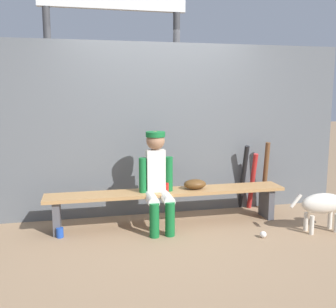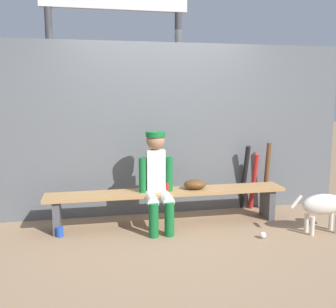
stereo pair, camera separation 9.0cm
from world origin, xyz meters
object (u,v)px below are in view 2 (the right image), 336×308
baseball_glove (195,184)px  dog (327,204)px  baseball (263,235)px  cup_on_bench (167,187)px  scoreboard (120,16)px  player_seated (157,177)px  bat_wood_dark (267,176)px  cup_on_ground (60,232)px  dugout_bench (168,197)px  bat_aluminum_black (244,177)px  bat_aluminum_red (254,182)px

baseball_glove → dog: size_ratio=0.33×
baseball → cup_on_bench: (-0.96, 0.64, 0.45)m
scoreboard → dog: (2.20, -1.75, -2.33)m
player_seated → cup_on_bench: bearing=31.3°
player_seated → bat_wood_dark: bearing=15.2°
cup_on_ground → scoreboard: 3.02m
dugout_bench → bat_wood_dark: (1.45, 0.33, 0.13)m
dugout_bench → bat_aluminum_black: 1.23m
bat_aluminum_red → bat_aluminum_black: bearing=155.6°
scoreboard → baseball: bearing=-52.0°
bat_wood_dark → baseball: bat_wood_dark is taller
dog → cup_on_ground: bearing=171.1°
bat_aluminum_black → scoreboard: size_ratio=0.24×
cup_on_ground → scoreboard: bearing=57.0°
player_seated → dog: bearing=-15.4°
bat_wood_dark → cup_on_bench: 1.51m
baseball → scoreboard: 3.47m
dugout_bench → bat_aluminum_red: bearing=15.4°
baseball → cup_on_bench: 1.24m
baseball_glove → dog: baseball_glove is taller
bat_aluminum_red → dog: size_ratio=0.96×
bat_aluminum_black → dog: (0.59, -1.03, -0.12)m
player_seated → bat_wood_dark: (1.60, 0.43, -0.15)m
cup_on_ground → dog: 3.08m
bat_aluminum_black → dog: 1.20m
cup_on_bench → scoreboard: bearing=111.0°
baseball → cup_on_ground: (-2.22, 0.51, 0.02)m
baseball_glove → bat_aluminum_black: bearing=26.2°
bat_aluminum_red → scoreboard: 2.95m
dugout_bench → bat_aluminum_black: (1.16, 0.40, 0.11)m
player_seated → bat_aluminum_red: bearing=17.8°
bat_aluminum_red → bat_wood_dark: (0.18, -0.02, 0.07)m
cup_on_ground → scoreboard: (0.83, 1.28, 2.61)m
bat_wood_dark → player_seated: bearing=-164.8°
dugout_bench → dog: 1.86m
dog → dugout_bench: bearing=160.1°
player_seated → bat_aluminum_black: size_ratio=1.26×
player_seated → dugout_bench: bearing=35.1°
player_seated → bat_aluminum_black: player_seated is taller
bat_aluminum_black → bat_wood_dark: 0.30m
bat_wood_dark → scoreboard: (-1.90, 0.79, 2.19)m
bat_aluminum_red → cup_on_ground: bearing=-168.8°
bat_aluminum_red → cup_on_ground: bat_aluminum_red is taller
player_seated → cup_on_bench: (0.14, 0.08, -0.14)m
player_seated → scoreboard: (-0.30, 1.23, 2.04)m
player_seated → scoreboard: size_ratio=0.31×
bat_aluminum_red → scoreboard: (-1.73, 0.77, 2.26)m
scoreboard → player_seated: bearing=-76.2°
bat_aluminum_red → dog: bearing=-64.2°
baseball → cup_on_ground: size_ratio=0.67×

